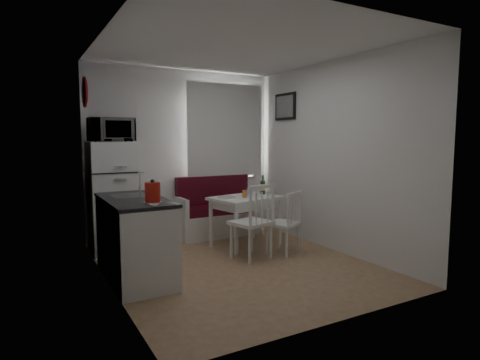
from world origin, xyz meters
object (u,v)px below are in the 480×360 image
object	(u,v)px
kitchen_counter	(135,238)
chair_left	(255,214)
dining_table	(246,202)
fridge	(112,197)
wine_bottle	(263,185)
bench	(217,216)
chair_right	(287,216)
kettle	(153,193)
microwave	(111,130)

from	to	relation	value
kitchen_counter	chair_left	size ratio (longest dim) A/B	2.43
dining_table	fridge	bearing A→B (deg)	146.48
kitchen_counter	wine_bottle	distance (m)	2.24
fridge	wine_bottle	distance (m)	2.15
bench	chair_right	distance (m)	1.49
chair_right	fridge	distance (m)	2.39
bench	kettle	world-z (taller)	kettle
kitchen_counter	kettle	bearing A→B (deg)	-84.72
wine_bottle	fridge	bearing A→B (deg)	164.65
chair_left	microwave	size ratio (longest dim) A/B	0.95
bench	wine_bottle	size ratio (longest dim) A/B	4.59
kitchen_counter	microwave	size ratio (longest dim) A/B	2.30
kitchen_counter	chair_right	xyz separation A→B (m)	(1.99, -0.08, 0.07)
dining_table	fridge	xyz separation A→B (m)	(-1.72, 0.67, 0.12)
dining_table	chair_left	xyz separation A→B (m)	(-0.25, -0.67, -0.03)
kitchen_counter	bench	xyz separation A→B (m)	(1.66, 1.35, -0.14)
microwave	wine_bottle	bearing A→B (deg)	-14.06
dining_table	kettle	distance (m)	2.06
wine_bottle	bench	bearing A→B (deg)	122.22
chair_left	fridge	xyz separation A→B (m)	(-1.47, 1.34, 0.15)
kitchen_counter	bench	distance (m)	2.15
fridge	wine_bottle	size ratio (longest dim) A/B	5.23
chair_left	dining_table	bearing A→B (deg)	56.82
wine_bottle	dining_table	bearing A→B (deg)	-164.05
dining_table	microwave	size ratio (longest dim) A/B	1.87
kettle	chair_left	bearing A→B (deg)	16.96
kitchen_counter	chair_left	bearing A→B (deg)	-3.67
fridge	microwave	xyz separation A→B (m)	(0.00, -0.05, 0.91)
kitchen_counter	kettle	size ratio (longest dim) A/B	5.43
dining_table	chair_right	size ratio (longest dim) A/B	2.06
fridge	chair_right	bearing A→B (deg)	-33.90
bench	chair_right	size ratio (longest dim) A/B	2.53
bench	microwave	distance (m)	2.13
microwave	chair_right	bearing A→B (deg)	-32.89
microwave	bench	bearing A→B (deg)	5.58
kettle	chair_right	bearing A→B (deg)	13.14
chair_left	wine_bottle	world-z (taller)	wine_bottle
microwave	kettle	world-z (taller)	microwave
fridge	microwave	distance (m)	0.91
kettle	wine_bottle	distance (m)	2.38
dining_table	microwave	distance (m)	2.10
kitchen_counter	fridge	distance (m)	1.28
chair_right	fridge	xyz separation A→B (m)	(-1.97, 1.33, 0.23)
bench	kitchen_counter	bearing A→B (deg)	-140.85
chair_right	fridge	bearing A→B (deg)	121.05
kitchen_counter	dining_table	size ratio (longest dim) A/B	1.23
fridge	wine_bottle	bearing A→B (deg)	-15.35
wine_bottle	kitchen_counter	bearing A→B (deg)	-162.12
chair_left	chair_right	xyz separation A→B (m)	(0.50, 0.01, -0.08)
chair_right	kettle	world-z (taller)	kettle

